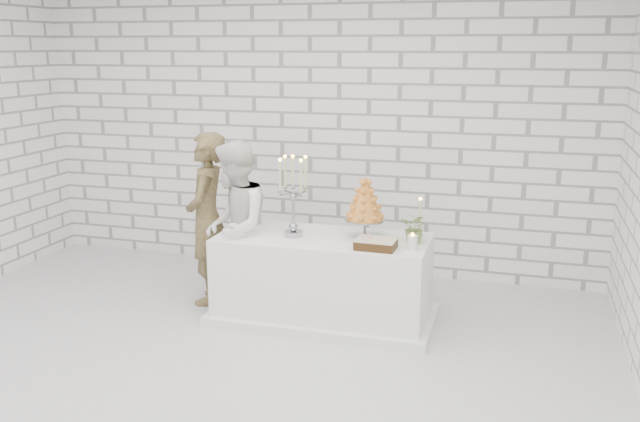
{
  "coord_description": "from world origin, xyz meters",
  "views": [
    {
      "loc": [
        2.1,
        -4.29,
        2.34
      ],
      "look_at": [
        0.61,
        0.8,
        1.05
      ],
      "focal_mm": 38.43,
      "sensor_mm": 36.0,
      "label": 1
    }
  ],
  "objects_px": {
    "bride": "(235,228)",
    "candelabra": "(293,196)",
    "croquembouche": "(365,207)",
    "groom": "(207,219)",
    "cake_table": "(323,278)"
  },
  "relations": [
    {
      "from": "bride",
      "to": "candelabra",
      "type": "xyz_separation_m",
      "value": [
        0.55,
        -0.03,
        0.33
      ]
    },
    {
      "from": "cake_table",
      "to": "bride",
      "type": "height_order",
      "value": "bride"
    },
    {
      "from": "groom",
      "to": "bride",
      "type": "xyz_separation_m",
      "value": [
        0.34,
        -0.16,
        -0.02
      ]
    },
    {
      "from": "bride",
      "to": "croquembouche",
      "type": "height_order",
      "value": "bride"
    },
    {
      "from": "cake_table",
      "to": "bride",
      "type": "xyz_separation_m",
      "value": [
        -0.8,
        -0.02,
        0.4
      ]
    },
    {
      "from": "groom",
      "to": "candelabra",
      "type": "height_order",
      "value": "groom"
    },
    {
      "from": "cake_table",
      "to": "candelabra",
      "type": "bearing_deg",
      "value": -168.42
    },
    {
      "from": "candelabra",
      "to": "croquembouche",
      "type": "bearing_deg",
      "value": 10.03
    },
    {
      "from": "bride",
      "to": "croquembouche",
      "type": "xyz_separation_m",
      "value": [
        1.15,
        0.08,
        0.25
      ]
    },
    {
      "from": "groom",
      "to": "candelabra",
      "type": "bearing_deg",
      "value": 67.27
    },
    {
      "from": "groom",
      "to": "bride",
      "type": "bearing_deg",
      "value": 54.11
    },
    {
      "from": "cake_table",
      "to": "groom",
      "type": "height_order",
      "value": "groom"
    },
    {
      "from": "bride",
      "to": "cake_table",
      "type": "bearing_deg",
      "value": 76.5
    },
    {
      "from": "candelabra",
      "to": "croquembouche",
      "type": "height_order",
      "value": "candelabra"
    },
    {
      "from": "groom",
      "to": "candelabra",
      "type": "relative_size",
      "value": 2.25
    }
  ]
}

